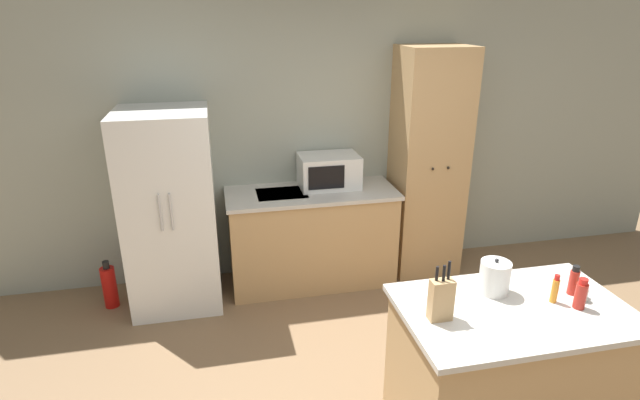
{
  "coord_description": "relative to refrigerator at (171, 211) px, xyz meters",
  "views": [
    {
      "loc": [
        -1.14,
        -2.14,
        2.44
      ],
      "look_at": [
        -0.39,
        1.4,
        1.05
      ],
      "focal_mm": 28.0,
      "sensor_mm": 36.0,
      "label": 1
    }
  ],
  "objects": [
    {
      "name": "microwave",
      "position": [
        1.41,
        0.16,
        0.21
      ],
      "size": [
        0.54,
        0.38,
        0.3
      ],
      "color": "white",
      "rests_on": "back_counter"
    },
    {
      "name": "spice_bottle_amber_oil",
      "position": [
        2.29,
        -2.08,
        0.14
      ],
      "size": [
        0.06,
        0.06,
        0.18
      ],
      "color": "#B2281E",
      "rests_on": "kitchen_island"
    },
    {
      "name": "kettle",
      "position": [
        1.92,
        -1.84,
        0.16
      ],
      "size": [
        0.17,
        0.17,
        0.22
      ],
      "color": "white",
      "rests_on": "kitchen_island"
    },
    {
      "name": "spice_bottle_tall_dark",
      "position": [
        2.19,
        -2.0,
        0.14
      ],
      "size": [
        0.04,
        0.04,
        0.17
      ],
      "color": "orange",
      "rests_on": "kitchen_island"
    },
    {
      "name": "knife_block",
      "position": [
        1.5,
        -2.02,
        0.18
      ],
      "size": [
        0.12,
        0.07,
        0.33
      ],
      "color": "tan",
      "rests_on": "kitchen_island"
    },
    {
      "name": "fire_extinguisher",
      "position": [
        -0.58,
        -0.01,
        -0.66
      ],
      "size": [
        0.12,
        0.12,
        0.44
      ],
      "color": "red",
      "rests_on": "ground_plane"
    },
    {
      "name": "refrigerator",
      "position": [
        0.0,
        0.0,
        0.0
      ],
      "size": [
        0.74,
        0.76,
        1.7
      ],
      "color": "white",
      "rests_on": "ground_plane"
    },
    {
      "name": "kitchen_island",
      "position": [
        1.95,
        -2.01,
        -0.39
      ],
      "size": [
        1.26,
        0.78,
        0.91
      ],
      "color": "tan",
      "rests_on": "ground_plane"
    },
    {
      "name": "spice_bottle_green_herb",
      "position": [
        2.35,
        -1.95,
        0.14
      ],
      "size": [
        0.05,
        0.05,
        0.18
      ],
      "color": "#B2281E",
      "rests_on": "kitchen_island"
    },
    {
      "name": "back_counter",
      "position": [
        1.22,
        0.07,
        -0.39
      ],
      "size": [
        1.54,
        0.65,
        0.91
      ],
      "color": "tan",
      "rests_on": "ground_plane"
    },
    {
      "name": "spice_bottle_short_red",
      "position": [
        2.36,
        -2.02,
        0.1
      ],
      "size": [
        0.05,
        0.05,
        0.08
      ],
      "color": "beige",
      "rests_on": "kitchen_island"
    },
    {
      "name": "pantry_cabinet",
      "position": [
        2.35,
        0.11,
        0.22
      ],
      "size": [
        0.62,
        0.54,
        2.15
      ],
      "color": "tan",
      "rests_on": "ground_plane"
    },
    {
      "name": "wall_back",
      "position": [
        1.56,
        0.4,
        0.45
      ],
      "size": [
        7.2,
        0.06,
        2.6
      ],
      "color": "#9EA393",
      "rests_on": "ground_plane"
    }
  ]
}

